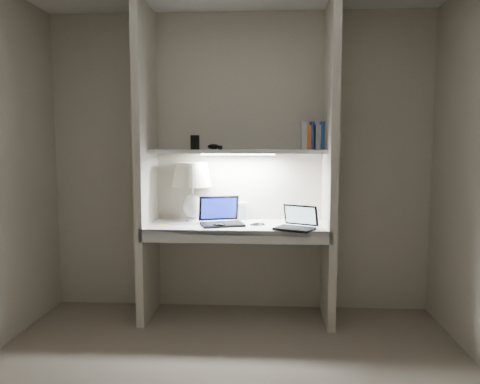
# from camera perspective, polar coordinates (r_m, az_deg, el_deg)

# --- Properties ---
(back_wall) EXTENTS (3.20, 0.01, 2.50)m
(back_wall) POSITION_cam_1_polar(r_m,az_deg,el_deg) (3.98, -0.10, 3.57)
(back_wall) COLOR beige
(back_wall) RESTS_ON floor
(alcove_panel_left) EXTENTS (0.06, 0.55, 2.50)m
(alcove_panel_left) POSITION_cam_1_polar(r_m,az_deg,el_deg) (3.82, -11.37, 3.36)
(alcove_panel_left) COLOR beige
(alcove_panel_left) RESTS_ON floor
(alcove_panel_right) EXTENTS (0.06, 0.55, 2.50)m
(alcove_panel_right) POSITION_cam_1_polar(r_m,az_deg,el_deg) (3.73, 10.92, 3.31)
(alcove_panel_right) COLOR beige
(alcove_panel_right) RESTS_ON floor
(desk) EXTENTS (1.40, 0.55, 0.04)m
(desk) POSITION_cam_1_polar(r_m,az_deg,el_deg) (3.76, -0.36, -4.24)
(desk) COLOR white
(desk) RESTS_ON alcove_panel_left
(desk_apron) EXTENTS (1.46, 0.03, 0.10)m
(desk_apron) POSITION_cam_1_polar(r_m,az_deg,el_deg) (3.51, -0.65, -5.47)
(desk_apron) COLOR silver
(desk_apron) RESTS_ON desk
(shelf) EXTENTS (1.40, 0.36, 0.03)m
(shelf) POSITION_cam_1_polar(r_m,az_deg,el_deg) (3.80, -0.27, 4.97)
(shelf) COLOR silver
(shelf) RESTS_ON back_wall
(strip_light) EXTENTS (0.60, 0.04, 0.02)m
(strip_light) POSITION_cam_1_polar(r_m,az_deg,el_deg) (3.80, -0.27, 4.63)
(strip_light) COLOR white
(strip_light) RESTS_ON shelf
(table_lamp) EXTENTS (0.33, 0.33, 0.49)m
(table_lamp) POSITION_cam_1_polar(r_m,az_deg,el_deg) (3.91, -5.87, 1.27)
(table_lamp) COLOR white
(table_lamp) RESTS_ON desk
(laptop_main) EXTENTS (0.40, 0.37, 0.22)m
(laptop_main) POSITION_cam_1_polar(r_m,az_deg,el_deg) (3.74, -2.34, -3.19)
(laptop_main) COLOR black
(laptop_main) RESTS_ON desk
(laptop_netbook) EXTENTS (0.35, 0.34, 0.18)m
(laptop_netbook) POSITION_cam_1_polar(r_m,az_deg,el_deg) (3.56, 6.92, -3.85)
(laptop_netbook) COLOR black
(laptop_netbook) RESTS_ON desk
(speaker) EXTENTS (0.12, 0.10, 0.15)m
(speaker) POSITION_cam_1_polar(r_m,az_deg,el_deg) (3.96, 0.14, -2.33)
(speaker) COLOR silver
(speaker) RESTS_ON desk
(mouse) EXTENTS (0.11, 0.09, 0.04)m
(mouse) POSITION_cam_1_polar(r_m,az_deg,el_deg) (3.61, -2.54, -4.05)
(mouse) COLOR black
(mouse) RESTS_ON desk
(cable_coil) EXTENTS (0.10, 0.10, 0.01)m
(cable_coil) POSITION_cam_1_polar(r_m,az_deg,el_deg) (3.73, 2.29, -3.92)
(cable_coil) COLOR black
(cable_coil) RESTS_ON desk
(sticky_note) EXTENTS (0.10, 0.10, 0.00)m
(sticky_note) POSITION_cam_1_polar(r_m,az_deg,el_deg) (3.76, -9.21, -4.00)
(sticky_note) COLOR yellow
(sticky_note) RESTS_ON desk
(book_row) EXTENTS (0.21, 0.15, 0.23)m
(book_row) POSITION_cam_1_polar(r_m,az_deg,el_deg) (3.91, 9.02, 6.70)
(book_row) COLOR #BABABA
(book_row) RESTS_ON shelf
(shelf_box) EXTENTS (0.07, 0.05, 0.12)m
(shelf_box) POSITION_cam_1_polar(r_m,az_deg,el_deg) (3.87, -5.50, 6.04)
(shelf_box) COLOR black
(shelf_box) RESTS_ON shelf
(shelf_gadget) EXTENTS (0.12, 0.11, 0.04)m
(shelf_gadget) POSITION_cam_1_polar(r_m,az_deg,el_deg) (3.83, -3.25, 5.54)
(shelf_gadget) COLOR black
(shelf_gadget) RESTS_ON shelf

